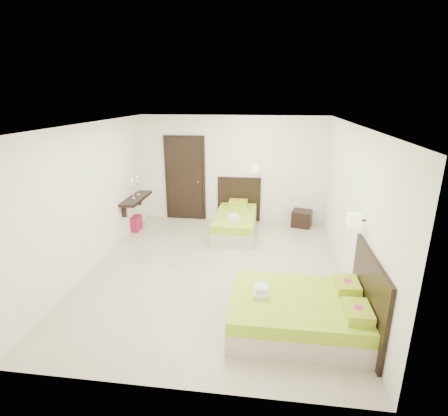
# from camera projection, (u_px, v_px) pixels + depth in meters

# --- Properties ---
(floor) EXTENTS (5.50, 5.50, 0.00)m
(floor) POSITION_uv_depth(u_px,v_px,m) (216.00, 270.00, 6.39)
(floor) COLOR beige
(floor) RESTS_ON ground
(bed_single) EXTENTS (1.07, 1.79, 1.48)m
(bed_single) POSITION_uv_depth(u_px,v_px,m) (236.00, 221.00, 8.11)
(bed_single) COLOR beige
(bed_single) RESTS_ON ground
(bed_double) EXTENTS (1.82, 1.55, 1.50)m
(bed_double) POSITION_uv_depth(u_px,v_px,m) (303.00, 311.00, 4.70)
(bed_double) COLOR beige
(bed_double) RESTS_ON ground
(nightstand) EXTENTS (0.53, 0.50, 0.40)m
(nightstand) POSITION_uv_depth(u_px,v_px,m) (302.00, 218.00, 8.46)
(nightstand) COLOR black
(nightstand) RESTS_ON ground
(ottoman) EXTENTS (0.36, 0.36, 0.35)m
(ottoman) POSITION_uv_depth(u_px,v_px,m) (133.00, 223.00, 8.23)
(ottoman) COLOR maroon
(ottoman) RESTS_ON ground
(door) EXTENTS (1.02, 0.15, 2.14)m
(door) POSITION_uv_depth(u_px,v_px,m) (185.00, 179.00, 8.76)
(door) COLOR black
(door) RESTS_ON ground
(console_shelf) EXTENTS (0.35, 1.20, 0.78)m
(console_shelf) POSITION_uv_depth(u_px,v_px,m) (136.00, 199.00, 7.90)
(console_shelf) COLOR black
(console_shelf) RESTS_ON ground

